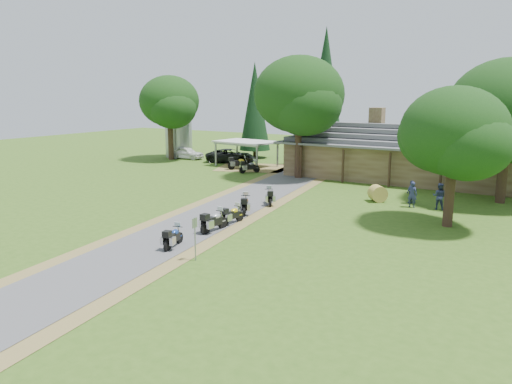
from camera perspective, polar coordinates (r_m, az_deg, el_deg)
The scene contains 25 objects.
ground at distance 27.84m, azimuth -9.15°, elevation -4.64°, with size 120.00×120.00×0.00m, color #365A19.
driveway at distance 31.16m, azimuth -5.09°, elevation -2.81°, with size 46.00×46.00×0.00m, color #4B4B4E.
lodge at distance 46.04m, azimuth 16.67°, elevation 4.46°, with size 21.40×9.40×4.90m, color brown, non-canonical shape.
silo at distance 60.22m, azimuth -8.85°, elevation 7.05°, with size 3.16×3.16×6.43m, color gray.
carport at distance 51.89m, azimuth -1.10°, elevation 4.41°, with size 6.08×4.05×2.63m, color silver, non-canonical shape.
car_white_sedan at distance 58.22m, azimuth -7.95°, elevation 4.61°, with size 5.20×2.19×1.73m, color white.
car_dark_suv at distance 54.76m, azimuth -2.91°, elevation 4.55°, with size 5.82×2.48×2.23m, color black.
motorcycle_row_a at distance 25.16m, azimuth -9.42°, elevation -5.00°, with size 1.70×0.56×1.17m, color #1C3D93, non-canonical shape.
motorcycle_row_b at distance 27.69m, azimuth -4.83°, elevation -3.22°, with size 1.91×0.62×1.31m, color #A9ABB1, non-canonical shape.
motorcycle_row_c at distance 29.25m, azimuth -2.73°, elevation -2.52°, with size 1.73×0.56×1.18m, color yellow, non-canonical shape.
motorcycle_row_d at distance 31.61m, azimuth -1.26°, elevation -1.34°, with size 1.91×0.62×1.30m, color #B85113, non-canonical shape.
motorcycle_row_e at distance 34.22m, azimuth 1.56°, elevation -0.44°, with size 1.77×0.58×1.21m, color black, non-canonical shape.
motorcycle_carport_a at distance 49.81m, azimuth -1.95°, elevation 3.39°, with size 2.03×0.66×1.39m, color yellow, non-canonical shape.
motorcycle_carport_b at distance 47.61m, azimuth -0.74°, elevation 2.97°, with size 1.90×0.62×1.30m, color slate, non-canonical shape.
person_a at distance 34.90m, azimuth 17.44°, elevation -0.03°, with size 0.58×0.42×2.06m, color navy.
person_b at distance 34.81m, azimuth 20.23°, elevation -0.22°, with size 0.59×0.42×2.08m, color navy.
person_c at distance 36.11m, azimuth 17.38°, elevation 0.22°, with size 0.54×0.39×1.90m, color navy.
hay_bale at distance 36.20m, azimuth 13.73°, elevation -0.17°, with size 1.14×1.14×1.05m, color olive.
sign_post at distance 22.98m, azimuth -6.98°, elevation -5.38°, with size 0.37×0.06×2.04m, color gray, non-canonical shape.
oak_lodge_left at distance 44.54m, azimuth 4.92°, elevation 9.21°, with size 7.95×7.95×11.92m, color black, non-canonical shape.
oak_lodge_right at distance 38.15m, azimuth 26.77°, elevation 6.52°, with size 8.20×8.20×10.36m, color black, non-canonical shape.
oak_driveway at distance 30.09m, azimuth 21.58°, elevation 4.47°, with size 5.92×5.92×8.82m, color black, non-canonical shape.
oak_silo at distance 57.63m, azimuth -9.83°, elevation 8.94°, with size 6.70×6.70×10.66m, color black, non-canonical shape.
cedar_near at distance 52.47m, azimuth 7.88°, elevation 10.66°, with size 4.26×4.26×14.10m, color black.
cedar_far at distance 58.38m, azimuth -0.14°, elevation 9.31°, with size 3.57×3.57×11.01m, color black.
Camera 1 is at (17.47, -20.29, 7.61)m, focal length 35.00 mm.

